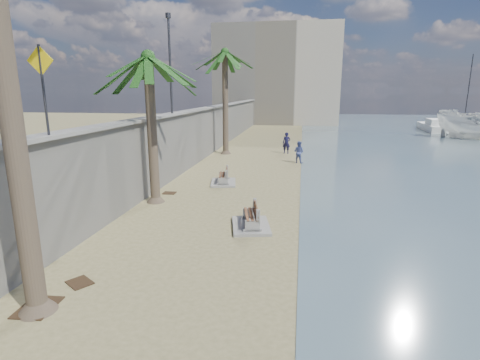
{
  "coord_description": "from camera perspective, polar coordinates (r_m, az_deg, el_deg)",
  "views": [
    {
      "loc": [
        1.95,
        -7.93,
        4.81
      ],
      "look_at": [
        -0.5,
        7.0,
        1.2
      ],
      "focal_mm": 28.0,
      "sensor_mm": 36.0,
      "label": 1
    }
  ],
  "objects": [
    {
      "name": "bench_near",
      "position": [
        13.55,
        1.68,
        -5.8
      ],
      "size": [
        1.68,
        2.15,
        0.8
      ],
      "color": "gray",
      "rests_on": "ground_plane"
    },
    {
      "name": "debris_b",
      "position": [
        10.78,
        -23.24,
        -14.16
      ],
      "size": [
        0.81,
        0.78,
        0.03
      ],
      "primitive_type": "cube",
      "rotation": [
        0.0,
        0.0,
        5.69
      ],
      "color": "#382616",
      "rests_on": "ground_plane"
    },
    {
      "name": "streetlight",
      "position": [
        21.22,
        -10.66,
        18.17
      ],
      "size": [
        0.28,
        0.28,
        5.12
      ],
      "color": "#2D2D33",
      "rests_on": "wall_cap"
    },
    {
      "name": "palm_back",
      "position": [
        29.23,
        -2.31,
        18.68
      ],
      "size": [
        5.0,
        5.0,
        8.51
      ],
      "color": "brown",
      "rests_on": "ground_plane"
    },
    {
      "name": "seawall",
      "position": [
        28.99,
        -5.04,
        7.31
      ],
      "size": [
        0.45,
        70.0,
        3.5
      ],
      "primitive_type": "cube",
      "color": "gray",
      "rests_on": "ground_plane"
    },
    {
      "name": "pedestrian_sign",
      "position": [
        11.72,
        -27.92,
        13.61
      ],
      "size": [
        0.78,
        0.07,
        2.4
      ],
      "color": "#2D2D33",
      "rests_on": "wall_cap"
    },
    {
      "name": "person_b",
      "position": [
        25.88,
        8.94,
        4.41
      ],
      "size": [
        0.99,
        0.91,
        1.66
      ],
      "primitive_type": "imported",
      "rotation": [
        0.0,
        0.0,
        2.68
      ],
      "color": "#475493",
      "rests_on": "ground_plane"
    },
    {
      "name": "bench_far",
      "position": [
        19.87,
        -2.56,
        0.42
      ],
      "size": [
        1.59,
        2.07,
        0.78
      ],
      "color": "gray",
      "rests_on": "ground_plane"
    },
    {
      "name": "palm_mid",
      "position": [
        16.43,
        -13.83,
        17.49
      ],
      "size": [
        5.0,
        5.0,
        7.05
      ],
      "color": "brown",
      "rests_on": "ground_plane"
    },
    {
      "name": "debris_a",
      "position": [
        10.1,
        -28.45,
        -16.69
      ],
      "size": [
        0.84,
        1.01,
        0.03
      ],
      "primitive_type": "cube",
      "rotation": [
        0.0,
        0.0,
        1.65
      ],
      "color": "#382616",
      "rests_on": "ground_plane"
    },
    {
      "name": "yacht_far",
      "position": [
        52.62,
        27.41,
        7.07
      ],
      "size": [
        2.96,
        8.47,
        1.5
      ],
      "primitive_type": null,
      "rotation": [
        0.0,
        0.0,
        1.49
      ],
      "color": "silver",
      "rests_on": "bay_water"
    },
    {
      "name": "ground_plane",
      "position": [
        9.47,
        -4.07,
        -17.12
      ],
      "size": [
        140.0,
        140.0,
        0.0
      ],
      "primitive_type": "plane",
      "color": "#908458"
    },
    {
      "name": "debris_c",
      "position": [
        18.36,
        -10.72,
        -1.95
      ],
      "size": [
        0.61,
        0.49,
        0.03
      ],
      "primitive_type": "cube",
      "rotation": [
        0.0,
        0.0,
        0.02
      ],
      "color": "#382616",
      "rests_on": "ground_plane"
    },
    {
      "name": "sailboat_west",
      "position": [
        57.29,
        30.9,
        7.06
      ],
      "size": [
        5.45,
        5.85,
        9.4
      ],
      "color": "silver",
      "rests_on": "bay_water"
    },
    {
      "name": "end_building",
      "position": [
        60.1,
        5.77,
        15.45
      ],
      "size": [
        18.0,
        12.0,
        14.0
      ],
      "primitive_type": "cube",
      "color": "#B7AA93",
      "rests_on": "ground_plane"
    },
    {
      "name": "wall_cap",
      "position": [
        28.85,
        -5.12,
        10.87
      ],
      "size": [
        0.8,
        70.0,
        0.12
      ],
      "primitive_type": "cube",
      "color": "gray",
      "rests_on": "seawall"
    },
    {
      "name": "person_a",
      "position": [
        29.69,
        7.11,
        5.86
      ],
      "size": [
        0.75,
        0.57,
        1.91
      ],
      "primitive_type": "imported",
      "rotation": [
        0.0,
        0.0,
        -0.16
      ],
      "color": "#141334",
      "rests_on": "ground_plane"
    }
  ]
}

